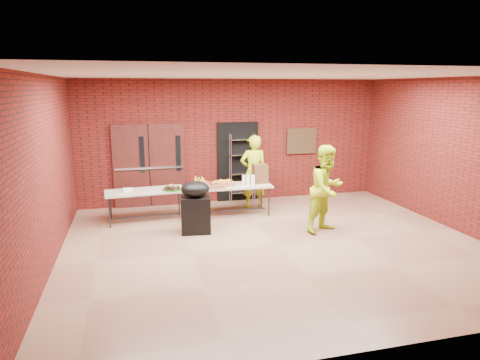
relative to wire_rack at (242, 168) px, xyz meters
name	(u,v)px	position (x,y,z in m)	size (l,w,h in m)	color
room	(277,163)	(-0.19, -3.32, 0.70)	(8.08, 7.08, 3.28)	#855E47
double_doors	(150,166)	(-2.39, 0.12, 0.15)	(1.78, 0.12, 2.10)	#461814
dark_doorway	(238,162)	(-0.09, 0.14, 0.15)	(1.10, 0.06, 2.10)	black
bronze_plaque	(302,141)	(1.71, 0.13, 0.65)	(0.85, 0.04, 0.70)	#402B19
wire_rack	(242,168)	(0.00, 0.00, 0.00)	(0.66, 0.22, 1.81)	#B8B8BF
table_left	(145,193)	(-2.56, -1.16, -0.24)	(1.80, 0.86, 0.72)	tan
table_right	(233,188)	(-0.53, -1.19, -0.23)	(1.81, 0.79, 0.74)	tan
basket_bananas	(200,185)	(-1.31, -1.19, -0.11)	(0.41, 0.32, 0.13)	#AF7346
basket_oranges	(224,183)	(-0.75, -1.19, -0.11)	(0.42, 0.33, 0.13)	#AF7346
basket_apples	(215,186)	(-1.01, -1.38, -0.11)	(0.42, 0.33, 0.13)	#AF7346
muffin_tray	(172,188)	(-1.97, -1.26, -0.13)	(0.44, 0.44, 0.11)	#174B14
napkin_box	(128,190)	(-2.93, -1.15, -0.15)	(0.20, 0.13, 0.07)	white
coffee_dispenser	(260,174)	(0.16, -1.09, 0.05)	(0.34, 0.30, 0.45)	#4F361B
cup_stack_front	(248,180)	(-0.20, -1.30, -0.05)	(0.08, 0.08, 0.25)	white
cup_stack_mid	(253,180)	(-0.09, -1.35, -0.05)	(0.08, 0.08, 0.25)	white
cup_stack_back	(244,180)	(-0.28, -1.23, -0.05)	(0.08, 0.08, 0.23)	white
covered_grill	(196,207)	(-1.57, -2.18, -0.36)	(0.66, 0.57, 1.09)	black
volunteer_woman	(253,172)	(0.11, -0.67, 0.02)	(0.67, 0.44, 1.84)	#B3CF17
volunteer_man	(327,189)	(1.10, -2.79, 0.01)	(0.89, 0.69, 1.83)	#B3CF17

